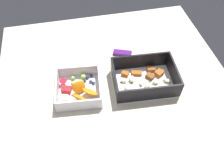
{
  "coord_description": "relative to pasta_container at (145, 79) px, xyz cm",
  "views": [
    {
      "loc": [
        -11.45,
        -47.74,
        63.9
      ],
      "look_at": [
        -1.59,
        -1.12,
        4.0
      ],
      "focal_mm": 36.95,
      "sensor_mm": 36.0,
      "label": 1
    }
  ],
  "objects": [
    {
      "name": "fruit_bowl",
      "position": [
        -22.18,
        0.57,
        -0.14
      ],
      "size": [
        15.89,
        15.96,
        5.52
      ],
      "rotation": [
        0.0,
        0.0,
        -0.1
      ],
      "color": "white",
      "rests_on": "table_surface"
    },
    {
      "name": "pasta_container",
      "position": [
        0.0,
        0.0,
        0.0
      ],
      "size": [
        21.8,
        16.37,
        6.7
      ],
      "rotation": [
        0.0,
        0.0,
        -0.07
      ],
      "color": "white",
      "rests_on": "table_surface"
    },
    {
      "name": "table_surface",
      "position": [
        -9.57,
        1.54,
        -3.08
      ],
      "size": [
        80.0,
        80.0,
        2.0
      ],
      "primitive_type": "cube",
      "color": "beige",
      "rests_on": "ground"
    },
    {
      "name": "candy_bar",
      "position": [
        -3.88,
        15.44,
        -1.48
      ],
      "size": [
        7.4,
        4.72,
        1.2
      ],
      "primitive_type": "cube",
      "rotation": [
        0.0,
        0.0,
        -0.36
      ],
      "color": "#51197A",
      "rests_on": "table_surface"
    }
  ]
}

